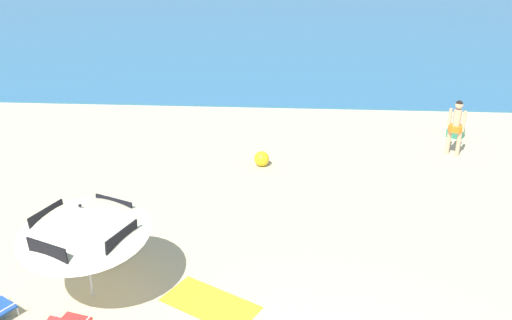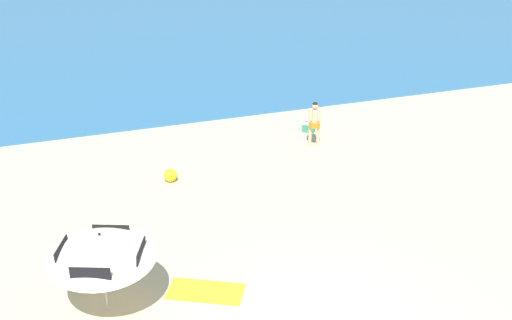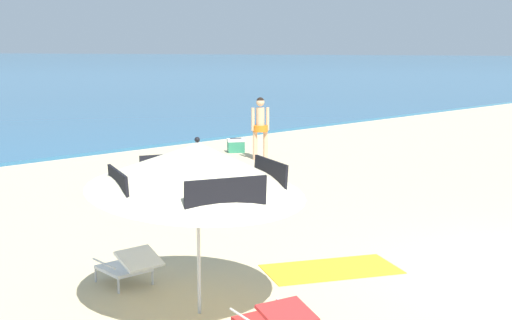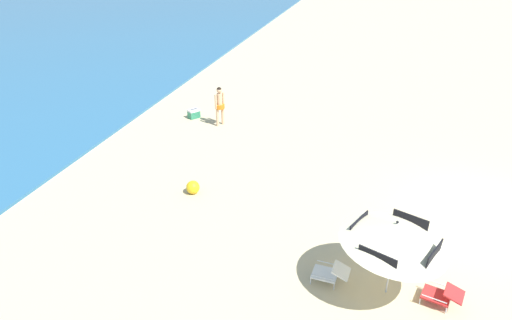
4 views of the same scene
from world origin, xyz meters
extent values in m
cylinder|color=silver|center=(-4.08, 2.63, 0.98)|extent=(0.04, 0.04, 1.95)
cone|color=beige|center=(-4.08, 2.63, 1.68)|extent=(2.62, 2.66, 0.79)
cube|color=black|center=(-3.75, 3.44, 1.56)|extent=(0.81, 0.37, 0.30)
cube|color=black|center=(-4.89, 2.97, 1.56)|extent=(0.37, 0.81, 0.30)
cube|color=black|center=(-4.42, 1.82, 1.56)|extent=(0.81, 0.37, 0.30)
cube|color=black|center=(-3.27, 2.30, 1.56)|extent=(0.37, 0.81, 0.30)
sphere|color=black|center=(-4.08, 2.63, 1.98)|extent=(0.06, 0.06, 0.06)
cube|color=white|center=(-4.08, 4.09, 0.20)|extent=(0.56, 0.64, 0.04)
cube|color=white|center=(-4.11, 3.71, 0.41)|extent=(0.52, 0.44, 0.19)
cylinder|color=silver|center=(-4.31, 4.39, 0.09)|extent=(0.03, 0.03, 0.18)
cylinder|color=silver|center=(-3.82, 4.35, 0.09)|extent=(0.03, 0.03, 0.18)
cylinder|color=silver|center=(-4.35, 3.82, 0.09)|extent=(0.03, 0.03, 0.18)
cylinder|color=silver|center=(-3.86, 3.79, 0.09)|extent=(0.03, 0.03, 0.18)
cylinder|color=silver|center=(-4.36, 4.11, 0.32)|extent=(0.06, 0.54, 0.02)
cylinder|color=silver|center=(-3.80, 4.07, 0.32)|extent=(0.06, 0.54, 0.02)
cylinder|color=silver|center=(-4.28, 1.88, 0.09)|extent=(0.03, 0.03, 0.18)
cylinder|color=silver|center=(-4.38, 1.62, 0.32)|extent=(0.16, 0.53, 0.02)
cylinder|color=silver|center=(-5.68, 2.26, 0.09)|extent=(0.03, 0.03, 0.18)
cylinder|color=silver|center=(-5.26, 1.99, 0.09)|extent=(0.03, 0.03, 0.18)
cylinder|color=silver|center=(-5.38, 1.73, 0.32)|extent=(0.31, 0.47, 0.02)
cylinder|color=#D8A87F|center=(4.61, 9.83, 0.42)|extent=(0.12, 0.12, 0.83)
cylinder|color=#D8A87F|center=(4.36, 9.98, 0.42)|extent=(0.12, 0.12, 0.83)
cylinder|color=orange|center=(4.48, 9.91, 0.85)|extent=(0.42, 0.42, 0.17)
cylinder|color=#D8A87F|center=(4.48, 9.91, 1.13)|extent=(0.23, 0.23, 0.59)
cylinder|color=#D8A87F|center=(4.66, 9.80, 1.11)|extent=(0.09, 0.09, 0.62)
cylinder|color=#D8A87F|center=(4.30, 10.01, 1.11)|extent=(0.09, 0.09, 0.62)
sphere|color=#D8A87F|center=(4.48, 9.91, 1.57)|extent=(0.23, 0.23, 0.23)
sphere|color=black|center=(4.48, 9.91, 1.59)|extent=(0.21, 0.21, 0.21)
cube|color=#2D7F5B|center=(4.93, 11.33, 0.16)|extent=(0.59, 0.56, 0.32)
cube|color=white|center=(4.93, 11.33, 0.36)|extent=(0.61, 0.57, 0.08)
cylinder|color=black|center=(4.93, 11.33, 0.42)|extent=(0.29, 0.22, 0.02)
sphere|color=yellow|center=(-1.16, 8.78, 0.22)|extent=(0.43, 0.43, 0.43)
cube|color=gold|center=(-1.80, 2.53, 0.01)|extent=(2.01, 1.66, 0.01)
camera|label=1|loc=(-0.40, -6.08, 6.92)|focal=40.14mm
camera|label=2|loc=(-5.08, -9.77, 8.97)|focal=44.94mm
camera|label=3|loc=(-8.96, -3.00, 2.94)|focal=48.29mm
camera|label=4|loc=(-12.91, 3.27, 7.71)|focal=32.45mm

